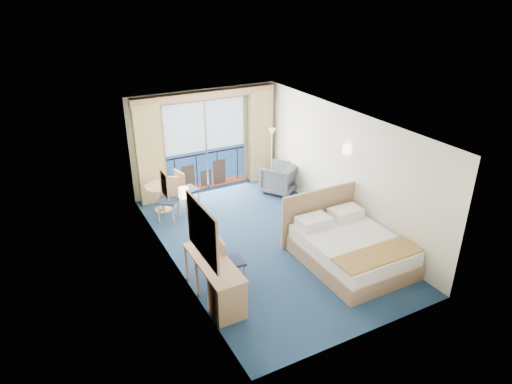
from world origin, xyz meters
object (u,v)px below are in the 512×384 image
(desk, at_px, (224,291))
(table_chair_a, at_px, (185,187))
(floor_lamp, at_px, (272,142))
(nightstand, at_px, (334,214))
(round_table, at_px, (161,191))
(table_chair_b, at_px, (169,196))
(armchair, at_px, (279,178))
(desk_chair, at_px, (227,259))
(bed, at_px, (349,247))

(desk, height_order, table_chair_a, table_chair_a)
(floor_lamp, relative_size, table_chair_a, 1.51)
(desk, bearing_deg, nightstand, 24.85)
(round_table, bearing_deg, nightstand, -38.01)
(round_table, bearing_deg, table_chair_b, -84.97)
(table_chair_b, bearing_deg, armchair, 38.10)
(floor_lamp, relative_size, desk, 0.97)
(floor_lamp, xyz_separation_m, table_chair_b, (-3.16, -0.66, -0.62))
(nightstand, distance_m, armchair, 2.17)
(table_chair_a, height_order, table_chair_b, table_chair_a)
(desk, xyz_separation_m, desk_chair, (0.37, 0.68, 0.14))
(round_table, xyz_separation_m, table_chair_a, (0.52, -0.21, 0.07))
(armchair, distance_m, desk_chair, 4.27)
(desk, bearing_deg, desk_chair, 61.20)
(bed, xyz_separation_m, table_chair_a, (-2.10, 3.74, 0.26))
(table_chair_a, bearing_deg, desk_chair, 161.12)
(bed, distance_m, round_table, 4.74)
(nightstand, distance_m, table_chair_a, 3.63)
(table_chair_a, xyz_separation_m, table_chair_b, (-0.48, -0.25, -0.01))
(bed, bearing_deg, armchair, 82.31)
(armchair, relative_size, desk_chair, 0.85)
(armchair, bearing_deg, floor_lamp, -131.97)
(bed, height_order, round_table, bed)
(floor_lamp, bearing_deg, table_chair_a, -171.25)
(armchair, bearing_deg, bed, 49.58)
(nightstand, bearing_deg, desk_chair, -163.25)
(desk, height_order, desk_chair, desk_chair)
(desk, bearing_deg, round_table, 87.17)
(armchair, height_order, round_table, armchair)
(nightstand, bearing_deg, armchair, 94.67)
(nightstand, xyz_separation_m, desk, (-3.48, -1.61, 0.15))
(nightstand, relative_size, desk_chair, 0.55)
(armchair, bearing_deg, desk, 16.05)
(floor_lamp, distance_m, desk, 5.60)
(armchair, distance_m, round_table, 3.13)
(desk, distance_m, table_chair_a, 4.03)
(floor_lamp, height_order, desk, floor_lamp)
(table_chair_b, bearing_deg, round_table, 132.01)
(nightstand, bearing_deg, round_table, 141.99)
(armchair, height_order, floor_lamp, floor_lamp)
(desk_chair, bearing_deg, table_chair_b, 7.42)
(armchair, height_order, table_chair_a, table_chair_a)
(nightstand, height_order, table_chair_a, table_chair_a)
(desk, relative_size, desk_chair, 1.63)
(desk, relative_size, table_chair_a, 1.55)
(desk, bearing_deg, table_chair_a, 79.56)
(nightstand, relative_size, table_chair_a, 0.52)
(round_table, bearing_deg, desk, -92.83)
(nightstand, relative_size, desk, 0.34)
(floor_lamp, distance_m, table_chair_b, 3.28)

